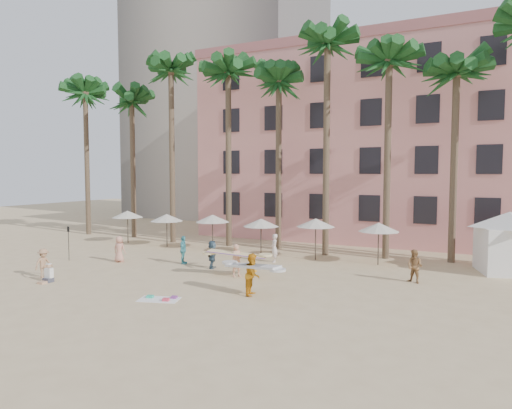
{
  "coord_description": "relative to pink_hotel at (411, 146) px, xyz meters",
  "views": [
    {
      "loc": [
        12.65,
        -15.71,
        5.7
      ],
      "look_at": [
        1.85,
        6.0,
        4.0
      ],
      "focal_mm": 32.0,
      "sensor_mm": 36.0,
      "label": 1
    }
  ],
  "objects": [
    {
      "name": "ground",
      "position": [
        -7.0,
        -26.0,
        -8.0
      ],
      "size": [
        120.0,
        120.0,
        0.0
      ],
      "primitive_type": "plane",
      "color": "#D1B789",
      "rests_on": "ground"
    },
    {
      "name": "pink_hotel",
      "position": [
        0.0,
        0.0,
        0.0
      ],
      "size": [
        35.0,
        14.0,
        16.0
      ],
      "primitive_type": "cube",
      "color": "pink",
      "rests_on": "ground"
    },
    {
      "name": "grey_tower",
      "position": [
        -25.0,
        12.0,
        17.0
      ],
      "size": [
        22.0,
        18.0,
        50.0
      ],
      "primitive_type": "cube",
      "color": "#A89E8E",
      "rests_on": "ground"
    },
    {
      "name": "palm_row",
      "position": [
        -6.49,
        -11.0,
        4.97
      ],
      "size": [
        44.4,
        5.4,
        16.3
      ],
      "color": "brown",
      "rests_on": "ground"
    },
    {
      "name": "umbrella_row",
      "position": [
        -10.0,
        -13.5,
        -5.67
      ],
      "size": [
        22.5,
        2.7,
        2.73
      ],
      "color": "#332B23",
      "rests_on": "ground"
    },
    {
      "name": "cabana",
      "position": [
        7.08,
        -12.4,
        -5.93
      ],
      "size": [
        5.53,
        5.53,
        3.5
      ],
      "color": "white",
      "rests_on": "ground"
    },
    {
      "name": "beach_towel",
      "position": [
        -7.18,
        -25.59,
        -7.97
      ],
      "size": [
        2.01,
        1.49,
        0.14
      ],
      "color": "white",
      "rests_on": "ground"
    },
    {
      "name": "carrier_yellow",
      "position": [
        -6.27,
        -20.1,
        -6.98
      ],
      "size": [
        3.26,
        1.58,
        1.81
      ],
      "color": "tan",
      "rests_on": "ground"
    },
    {
      "name": "carrier_white",
      "position": [
        -3.8,
        -23.05,
        -6.97
      ],
      "size": [
        2.88,
        1.24,
        1.95
      ],
      "color": "orange",
      "rests_on": "ground"
    },
    {
      "name": "beachgoers",
      "position": [
        -8.82,
        -19.45,
        -7.15
      ],
      "size": [
        19.0,
        10.45,
        1.81
      ],
      "color": "olive",
      "rests_on": "ground"
    },
    {
      "name": "paddle",
      "position": [
        -18.27,
        -20.91,
        -6.59
      ],
      "size": [
        0.18,
        0.04,
        2.23
      ],
      "color": "black",
      "rests_on": "ground"
    },
    {
      "name": "seated_man",
      "position": [
        -14.47,
        -25.6,
        -7.67
      ],
      "size": [
        0.43,
        0.74,
        0.96
      ],
      "color": "#3F3F4C",
      "rests_on": "ground"
    }
  ]
}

